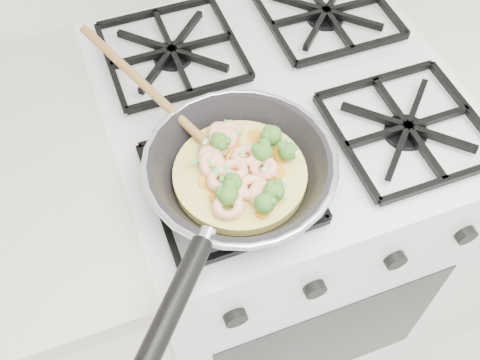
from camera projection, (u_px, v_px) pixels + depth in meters
name	position (u px, v px, depth m)	size (l,w,h in m)	color
stove	(271.00, 225.00, 1.33)	(0.60, 0.60, 0.92)	white
skillet	(238.00, 172.00, 0.81)	(0.36, 0.56, 0.10)	black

